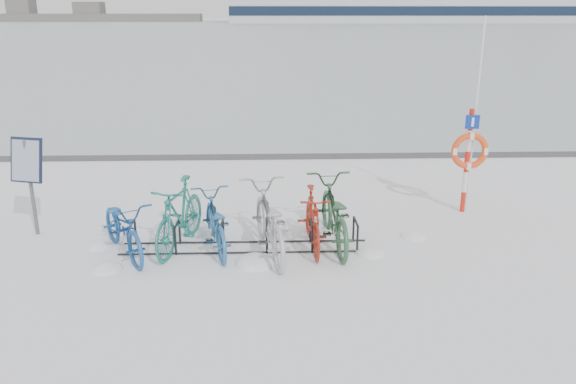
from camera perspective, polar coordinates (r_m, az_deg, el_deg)
The scene contains 13 objects.
ground at distance 9.20m, azimuth -4.39°, elevation -5.72°, with size 900.00×900.00×0.00m, color white.
ice_sheet at distance 163.48m, azimuth -2.20°, elevation 16.42°, with size 400.00×298.00×0.02m, color #AAB7C0.
quay_edge at distance 14.79m, azimuth -3.51°, elevation 3.58°, with size 400.00×0.25×0.10m, color #3F3F42.
bike_rack at distance 9.13m, azimuth -4.42°, elevation -4.68°, with size 4.00×0.48×0.46m.
info_board at distance 10.29m, azimuth -24.96°, elevation 2.42°, with size 0.60×0.36×1.70m.
lifebuoy_station at distance 10.96m, azimuth 17.95°, elevation 4.00°, with size 0.70×0.21×3.61m.
bike_0 at distance 9.17m, azimuth -16.40°, elevation -3.22°, with size 0.64×1.85×0.97m, color #1A5096.
bike_1 at distance 9.23m, azimuth -10.98°, elevation -2.10°, with size 0.54×1.91×1.15m, color #1D7065.
bike_2 at distance 9.10m, azimuth -7.45°, elevation -2.88°, with size 0.63×1.80×0.94m, color #296091.
bike_3 at distance 8.86m, azimuth -1.99°, elevation -2.71°, with size 0.75×2.14×1.12m, color #AAAAB1.
bike_4 at distance 9.06m, azimuth 2.52°, elevation -2.63°, with size 0.47×1.67×1.00m, color maroon.
bike_5 at distance 9.21m, azimuth 4.64°, elevation -1.97°, with size 0.74×2.12×1.11m, color #2C5637.
snow_drifts at distance 9.12m, azimuth -3.06°, elevation -5.90°, with size 5.69×1.98×0.23m.
Camera 1 is at (0.41, -8.44, 3.65)m, focal length 35.00 mm.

